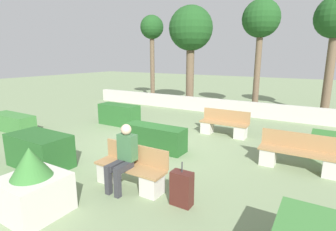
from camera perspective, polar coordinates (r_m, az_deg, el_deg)
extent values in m
plane|color=gray|center=(8.14, -3.91, -6.58)|extent=(60.00, 60.00, 0.00)
cube|color=beige|center=(12.95, 10.65, 2.04)|extent=(14.94, 0.30, 0.67)
cube|color=#A37A4C|center=(5.59, -8.42, -11.09)|extent=(1.61, 0.44, 0.05)
cube|color=#A37A4C|center=(5.68, -6.92, -8.21)|extent=(1.61, 0.04, 0.40)
cube|color=beige|center=(6.05, -12.64, -11.82)|extent=(0.36, 0.40, 0.42)
cube|color=beige|center=(5.38, -3.45, -14.76)|extent=(0.36, 0.40, 0.42)
cube|color=#A37A4C|center=(9.23, 12.01, -1.63)|extent=(1.66, 0.44, 0.05)
cube|color=#A37A4C|center=(9.40, 12.57, 0.01)|extent=(1.66, 0.04, 0.40)
cube|color=beige|center=(9.49, 8.52, -2.55)|extent=(0.36, 0.40, 0.42)
cube|color=beige|center=(9.12, 15.51, -3.52)|extent=(0.36, 0.40, 0.42)
cube|color=#A37A4C|center=(7.06, 26.63, -7.23)|extent=(1.84, 0.44, 0.05)
cube|color=#A37A4C|center=(7.22, 26.99, -4.95)|extent=(1.84, 0.04, 0.40)
cube|color=beige|center=(7.21, 20.94, -8.27)|extent=(0.36, 0.40, 0.42)
cube|color=beige|center=(7.13, 32.02, -9.65)|extent=(0.36, 0.40, 0.42)
cube|color=#333338|center=(5.51, -11.16, -10.56)|extent=(0.14, 0.46, 0.13)
cube|color=#333338|center=(5.39, -9.55, -11.05)|extent=(0.14, 0.46, 0.13)
cube|color=#333338|center=(5.47, -12.87, -13.52)|extent=(0.11, 0.11, 0.60)
cube|color=#333338|center=(5.32, -10.95, -14.22)|extent=(0.11, 0.11, 0.60)
cube|color=#3D6B42|center=(5.50, -8.84, -6.79)|extent=(0.38, 0.22, 0.54)
sphere|color=beige|center=(5.37, -9.11, -3.03)|extent=(0.22, 0.22, 0.22)
cube|color=#3D7A38|center=(11.21, -30.67, -1.33)|extent=(1.96, 0.64, 0.62)
cube|color=#235623|center=(7.29, -26.13, -6.84)|extent=(1.61, 0.87, 0.82)
cube|color=#235623|center=(7.75, -2.90, -4.82)|extent=(1.88, 0.60, 0.71)
cube|color=#286028|center=(10.64, -10.60, 0.17)|extent=(1.70, 0.62, 0.83)
cube|color=beige|center=(5.28, -27.09, -15.15)|extent=(0.98, 0.98, 0.69)
cone|color=#387533|center=(5.04, -27.79, -9.00)|extent=(0.68, 0.68, 0.52)
cube|color=#471E19|center=(4.99, 3.01, -15.62)|extent=(0.40, 0.23, 0.65)
cylinder|color=#333338|center=(4.80, 3.07, -11.15)|extent=(0.02, 0.02, 0.20)
cylinder|color=brown|center=(16.47, -3.42, 10.36)|extent=(0.27, 0.27, 4.02)
sphere|color=#1E4C1E|center=(16.54, -3.53, 18.67)|extent=(1.39, 1.39, 1.39)
cylinder|color=brown|center=(14.75, 4.81, 9.07)|extent=(0.43, 0.43, 3.51)
sphere|color=#1E4C1E|center=(14.79, 4.99, 18.40)|extent=(2.35, 2.35, 2.35)
cylinder|color=brown|center=(13.54, 18.83, 9.01)|extent=(0.29, 0.29, 3.93)
sphere|color=#1E4C1E|center=(13.63, 19.61, 19.29)|extent=(1.74, 1.74, 1.74)
cylinder|color=brown|center=(13.88, 31.65, 7.71)|extent=(0.37, 0.37, 3.85)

